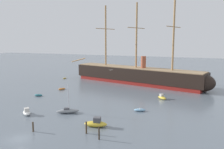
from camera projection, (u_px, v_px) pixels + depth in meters
ground_plane at (19, 139)px, 41.63m from camera, size 400.00×400.00×0.00m
tall_ship at (136, 75)px, 92.55m from camera, size 63.57×20.85×31.04m
motorboat_foreground_left at (27, 112)px, 54.97m from camera, size 3.96×3.80×1.63m
motorboat_foreground_right at (96, 123)px, 47.42m from camera, size 4.96×2.98×1.95m
sailboat_near_centre at (68, 111)px, 56.03m from camera, size 5.27×4.07×6.80m
dinghy_mid_left at (38, 95)px, 72.60m from camera, size 2.78×1.65×0.61m
dinghy_mid_right at (140, 110)px, 57.49m from camera, size 3.08×2.20×0.67m
dinghy_alongside_bow at (62, 89)px, 81.71m from camera, size 2.36×2.71×0.60m
motorboat_alongside_stern at (162, 97)px, 69.09m from camera, size 3.44×3.57×1.47m
dinghy_far_left at (65, 78)px, 104.08m from camera, size 1.58×2.02×0.44m
motorboat_distant_centre at (136, 78)px, 100.76m from camera, size 4.73×3.00×1.85m
mooring_piling_nearest at (86, 128)px, 43.88m from camera, size 0.31×0.31×2.30m
mooring_piling_left_pair at (99, 133)px, 41.27m from camera, size 0.27×0.27×2.33m
mooring_piling_right_pair at (33, 127)px, 44.81m from camera, size 0.34×0.34×1.90m
seagull_in_flight at (111, 70)px, 58.56m from camera, size 0.72×1.13×0.14m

